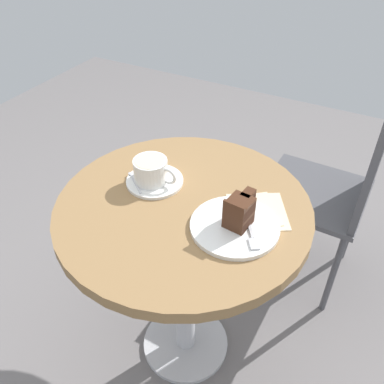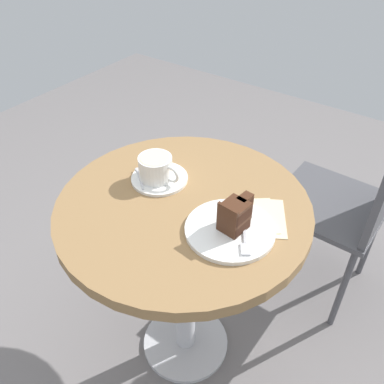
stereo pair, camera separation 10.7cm
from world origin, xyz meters
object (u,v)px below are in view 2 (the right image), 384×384
napkin (253,217)px  cafe_chair (360,192)px  cake_slice (235,215)px  saucer (160,178)px  coffee_cup (156,168)px  teaspoon (140,175)px  fork (244,238)px  cake_plate (230,230)px

napkin → cafe_chair: (0.16, 0.51, -0.17)m
cake_slice → napkin: 0.09m
saucer → cafe_chair: bearing=48.2°
saucer → napkin: (0.30, 0.01, -0.00)m
coffee_cup → napkin: bearing=4.0°
teaspoon → cafe_chair: (0.52, 0.55, -0.18)m
cake_slice → cafe_chair: 0.64m
coffee_cup → fork: coffee_cup is taller
fork → teaspoon: bearing=-131.2°
napkin → cake_plate: bearing=-104.5°
teaspoon → fork: fork is taller
coffee_cup → napkin: 0.31m
saucer → cake_plate: (0.28, -0.07, 0.00)m
fork → napkin: size_ratio=0.61×
cake_plate → cafe_chair: (0.19, 0.59, -0.18)m
saucer → napkin: saucer is taller
saucer → napkin: size_ratio=0.76×
saucer → teaspoon: (-0.05, -0.03, 0.01)m
saucer → cake_plate: 0.29m
fork → cafe_chair: size_ratio=0.15×
coffee_cup → fork: (0.33, -0.07, -0.03)m
fork → coffee_cup: bearing=-135.6°
napkin → teaspoon: bearing=-173.4°
cake_plate → cake_slice: bearing=56.0°
saucer → cake_plate: bearing=-13.4°
cake_plate → napkin: bearing=75.5°
teaspoon → fork: bearing=-148.9°
teaspoon → cake_plate: teaspoon is taller
coffee_cup → napkin: size_ratio=0.61×
coffee_cup → cafe_chair: size_ratio=0.15×
teaspoon → cake_plate: 0.33m
coffee_cup → cake_plate: (0.28, -0.06, -0.04)m
napkin → saucer: bearing=-177.3°
napkin → cafe_chair: 0.56m
coffee_cup → fork: bearing=-12.1°
saucer → cake_plate: size_ratio=0.73×
teaspoon → coffee_cup: bearing=-118.7°
coffee_cup → cafe_chair: cafe_chair is taller
saucer → coffee_cup: (-0.00, -0.01, 0.04)m
fork → cafe_chair: 0.64m
saucer → cake_slice: 0.30m
coffee_cup → napkin: (0.31, 0.02, -0.04)m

